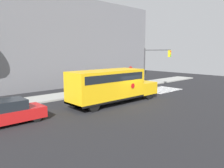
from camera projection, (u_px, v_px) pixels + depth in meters
The scene contains 8 objects.
ground_plane at pixel (127, 103), 19.73m from camera, with size 60.00×60.00×0.00m, color black.
sidewalk_strip at pixel (85, 92), 24.46m from camera, with size 44.00×3.00×0.15m.
building_backdrop at pixel (55, 42), 28.37m from camera, with size 32.00×4.00×11.59m.
crosswalk_stripes at pixel (161, 90), 26.64m from camera, with size 4.70×3.20×0.01m.
school_bus at pixel (111, 85), 19.17m from camera, with size 9.11×2.57×3.01m.
parked_car at pixel (9, 112), 13.85m from camera, with size 4.22×1.83×1.57m.
stop_sign at pixel (130, 74), 28.39m from camera, with size 0.67×0.10×2.74m.
traffic_light at pixel (153, 61), 28.14m from camera, with size 0.28×4.05×5.07m.
Camera 1 is at (-14.03, -13.29, 4.54)m, focal length 35.00 mm.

